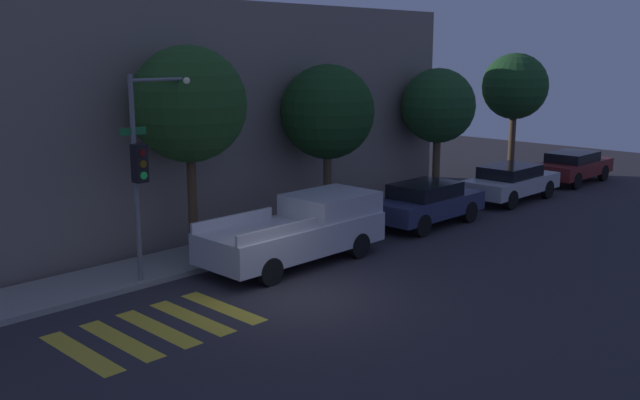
{
  "coord_description": "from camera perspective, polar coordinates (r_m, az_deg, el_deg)",
  "views": [
    {
      "loc": [
        -10.87,
        -11.31,
        5.65
      ],
      "look_at": [
        2.9,
        2.1,
        1.6
      ],
      "focal_mm": 40.0,
      "sensor_mm": 36.0,
      "label": 1
    }
  ],
  "objects": [
    {
      "name": "ground_plane",
      "position": [
        16.67,
        -1.8,
        -7.92
      ],
      "size": [
        60.0,
        60.0,
        0.0
      ],
      "primitive_type": "plane",
      "color": "#2D2B30"
    },
    {
      "name": "sidewalk",
      "position": [
        19.77,
        -10.38,
        -4.69
      ],
      "size": [
        26.0,
        2.07,
        0.14
      ],
      "primitive_type": "cube",
      "color": "gray",
      "rests_on": "ground"
    },
    {
      "name": "building_row",
      "position": [
        22.84,
        -17.24,
        6.11
      ],
      "size": [
        26.0,
        6.0,
        7.11
      ],
      "primitive_type": "cube",
      "color": "slate",
      "rests_on": "ground"
    },
    {
      "name": "crosswalk",
      "position": [
        15.37,
        -12.88,
        -9.98
      ],
      "size": [
        3.87,
        2.6,
        0.0
      ],
      "color": "gold",
      "rests_on": "ground"
    },
    {
      "name": "traffic_light_pole",
      "position": [
        17.49,
        -13.46,
        4.11
      ],
      "size": [
        2.1,
        0.56,
        5.11
      ],
      "color": "slate",
      "rests_on": "ground"
    },
    {
      "name": "pickup_truck",
      "position": [
        19.3,
        -1.51,
        -2.36
      ],
      "size": [
        5.32,
        2.04,
        1.74
      ],
      "color": "#BCBCC1",
      "rests_on": "ground"
    },
    {
      "name": "sedan_near_corner",
      "position": [
        23.57,
        8.5,
        -0.18
      ],
      "size": [
        4.26,
        1.81,
        1.42
      ],
      "color": "#2D3351",
      "rests_on": "ground"
    },
    {
      "name": "sedan_middle",
      "position": [
        28.09,
        15.02,
        1.44
      ],
      "size": [
        4.48,
        1.82,
        1.37
      ],
      "color": "#B7BABF",
      "rests_on": "ground"
    },
    {
      "name": "sedan_far_end",
      "position": [
        32.75,
        19.57,
        2.59
      ],
      "size": [
        4.31,
        1.79,
        1.35
      ],
      "color": "maroon",
      "rests_on": "ground"
    },
    {
      "name": "tree_near_corner",
      "position": [
        19.36,
        -10.45,
        7.5
      ],
      "size": [
        3.1,
        3.1,
        5.8
      ],
      "color": "#4C3823",
      "rests_on": "ground"
    },
    {
      "name": "tree_midblock",
      "position": [
        22.9,
        0.61,
        7.03
      ],
      "size": [
        3.02,
        3.02,
        5.23
      ],
      "color": "brown",
      "rests_on": "ground"
    },
    {
      "name": "tree_far_end",
      "position": [
        27.62,
        9.43,
        7.42
      ],
      "size": [
        2.83,
        2.83,
        5.0
      ],
      "color": "brown",
      "rests_on": "ground"
    },
    {
      "name": "tree_behind_truck",
      "position": [
        32.42,
        15.32,
        8.72
      ],
      "size": [
        2.86,
        2.86,
        5.54
      ],
      "color": "brown",
      "rests_on": "ground"
    }
  ]
}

